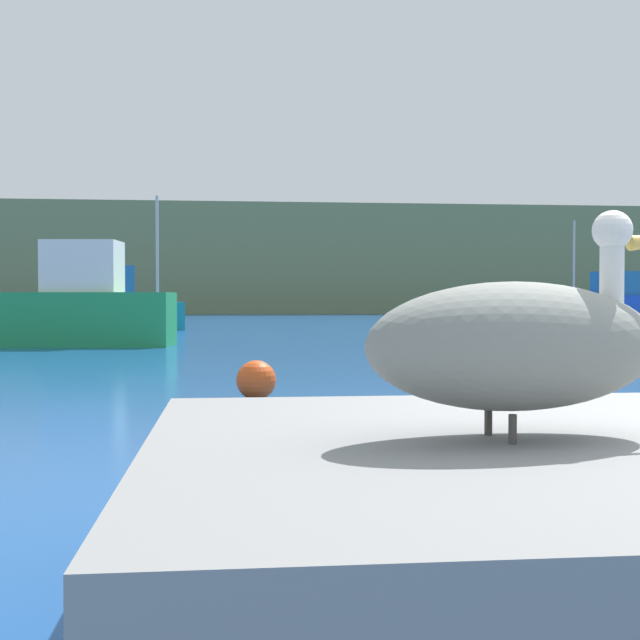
{
  "coord_description": "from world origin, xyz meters",
  "views": [
    {
      "loc": [
        -2.33,
        -3.64,
        1.31
      ],
      "look_at": [
        -0.45,
        14.42,
        0.82
      ],
      "focal_mm": 47.02,
      "sensor_mm": 36.0,
      "label": 1
    }
  ],
  "objects": [
    {
      "name": "fishing_boat_teal",
      "position": [
        -6.75,
        30.13,
        0.86
      ],
      "size": [
        4.96,
        2.82,
        5.39
      ],
      "rotation": [
        0.0,
        0.0,
        0.29
      ],
      "color": "teal",
      "rests_on": "ground"
    },
    {
      "name": "fishing_boat_blue",
      "position": [
        18.78,
        41.63,
        0.98
      ],
      "size": [
        7.93,
        4.41,
        5.56
      ],
      "rotation": [
        0.0,
        0.0,
        3.41
      ],
      "color": "blue",
      "rests_on": "ground"
    },
    {
      "name": "pier_dock",
      "position": [
        -1.3,
        -0.65,
        0.39
      ],
      "size": [
        2.71,
        2.77,
        0.79
      ],
      "primitive_type": "cube",
      "color": "gray",
      "rests_on": "ground"
    },
    {
      "name": "fishing_boat_green",
      "position": [
        -7.11,
        19.54,
        0.98
      ],
      "size": [
        6.74,
        2.39,
        4.82
      ],
      "rotation": [
        0.0,
        0.0,
        3.05
      ],
      "color": "#1E8C4C",
      "rests_on": "ground"
    },
    {
      "name": "pelican",
      "position": [
        -1.29,
        -0.65,
        1.14
      ],
      "size": [
        1.49,
        0.72,
        0.85
      ],
      "rotation": [
        0.0,
        0.0,
        0.14
      ],
      "color": "gray",
      "rests_on": "pier_dock"
    },
    {
      "name": "mooring_buoy",
      "position": [
        -2.04,
        7.04,
        0.25
      ],
      "size": [
        0.51,
        0.51,
        0.51
      ],
      "primitive_type": "sphere",
      "color": "#E54C19",
      "rests_on": "ground"
    },
    {
      "name": "hillside_backdrop",
      "position": [
        0.0,
        69.87,
        4.37
      ],
      "size": [
        140.0,
        16.85,
        8.73
      ],
      "primitive_type": "cube",
      "color": "#6B7A51",
      "rests_on": "ground"
    }
  ]
}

